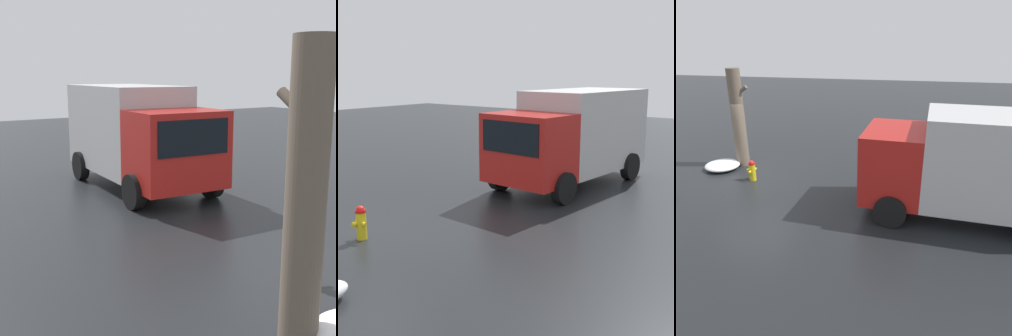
{
  "view_description": "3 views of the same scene",
  "coord_description": "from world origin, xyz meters",
  "views": [
    {
      "loc": [
        -4.7,
        5.73,
        3.33
      ],
      "look_at": [
        3.74,
        0.17,
        1.3
      ],
      "focal_mm": 50.0,
      "sensor_mm": 36.0,
      "label": 1
    },
    {
      "loc": [
        -5.78,
        -8.42,
        3.65
      ],
      "look_at": [
        3.74,
        -1.11,
        1.11
      ],
      "focal_mm": 50.0,
      "sensor_mm": 36.0,
      "label": 2
    },
    {
      "loc": [
        5.39,
        -9.98,
        4.86
      ],
      "look_at": [
        3.41,
        -0.26,
        0.85
      ],
      "focal_mm": 35.0,
      "sensor_mm": 36.0,
      "label": 3
    }
  ],
  "objects": [
    {
      "name": "ground_plane",
      "position": [
        0.0,
        0.0,
        0.0
      ],
      "size": [
        60.0,
        60.0,
        0.0
      ],
      "primitive_type": "plane",
      "color": "black"
    },
    {
      "name": "fire_hydrant",
      "position": [
        -0.0,
        0.0,
        0.39
      ],
      "size": [
        0.33,
        0.43,
        0.76
      ],
      "rotation": [
        0.0,
        0.0,
        2.95
      ],
      "color": "yellow",
      "rests_on": "ground_plane"
    },
    {
      "name": "delivery_truck",
      "position": [
        7.29,
        -1.08,
        1.62
      ],
      "size": [
        6.06,
        2.93,
        2.99
      ],
      "rotation": [
        0.0,
        0.0,
        1.51
      ],
      "color": "red",
      "rests_on": "ground_plane"
    }
  ]
}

